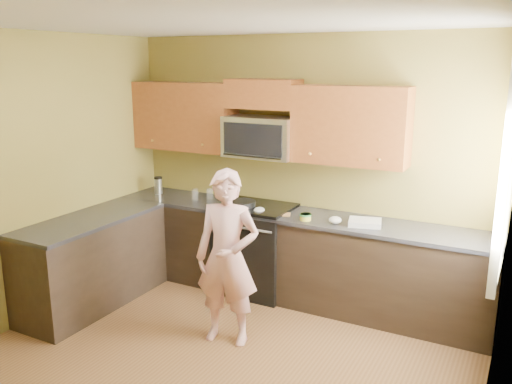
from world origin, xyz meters
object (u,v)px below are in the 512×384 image
Objects in this scene: woman at (227,258)px; travel_mug at (159,193)px; butter_tub at (305,220)px; stove at (256,248)px; frying_pan at (243,206)px; microwave at (262,157)px.

woman reaches higher than travel_mug.
stove is at bearing 165.83° from butter_tub.
frying_pan is at bearing -6.11° from travel_mug.
microwave is 1.40m from woman.
woman reaches higher than stove.
woman is 3.26× the size of frying_pan.
butter_tub is at bearing -24.26° from microwave.
stove is 1.39m from travel_mug.
frying_pan is 1.21m from travel_mug.
microwave is (0.00, 0.12, 0.97)m from stove.
microwave is at bearing 68.95° from frying_pan.
microwave is 6.75× the size of butter_tub.
stove is at bearing -90.00° from microwave.
butter_tub is (0.34, 0.91, 0.15)m from woman.
woman reaches higher than frying_pan.
stove is at bearing -1.76° from travel_mug.
travel_mug is (-1.31, 0.04, 0.45)m from stove.
stove is 0.98m from microwave.
butter_tub is at bearing -5.86° from travel_mug.
butter_tub is at bearing 1.32° from frying_pan.
woman is at bearing -74.92° from stove.
frying_pan reaches higher than butter_tub.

